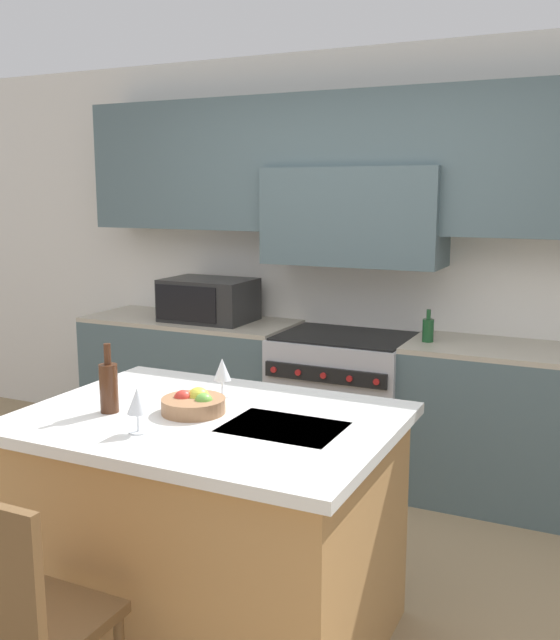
% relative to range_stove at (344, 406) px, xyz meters
% --- Properties ---
extents(ground_plane, '(10.00, 10.00, 0.00)m').
position_rel_range_stove_xyz_m(ground_plane, '(0.00, -1.74, -0.46)').
color(ground_plane, '#997F5B').
extents(back_cabinetry, '(10.00, 0.46, 2.70)m').
position_rel_range_stove_xyz_m(back_cabinetry, '(0.00, 0.27, 1.15)').
color(back_cabinetry, silver).
rests_on(back_cabinetry, ground_plane).
extents(back_counter, '(3.80, 0.62, 0.93)m').
position_rel_range_stove_xyz_m(back_counter, '(0.00, 0.02, 0.01)').
color(back_counter, '#4C6066').
rests_on(back_counter, ground_plane).
extents(range_stove, '(0.83, 0.70, 0.92)m').
position_rel_range_stove_xyz_m(range_stove, '(0.00, 0.00, 0.00)').
color(range_stove, '#B7B7BC').
rests_on(range_stove, ground_plane).
extents(microwave, '(0.60, 0.42, 0.29)m').
position_rel_range_stove_xyz_m(microwave, '(-1.00, 0.02, 0.61)').
color(microwave, black).
rests_on(microwave, back_counter).
extents(kitchen_island, '(1.45, 1.06, 0.94)m').
position_rel_range_stove_xyz_m(kitchen_island, '(0.10, -1.81, 0.02)').
color(kitchen_island, '#B7844C').
rests_on(kitchen_island, ground_plane).
extents(island_chair, '(0.42, 0.40, 0.95)m').
position_rel_range_stove_xyz_m(island_chair, '(-0.07, -2.67, 0.07)').
color(island_chair, brown).
rests_on(island_chair, ground_plane).
extents(wine_bottle, '(0.07, 0.07, 0.28)m').
position_rel_range_stove_xyz_m(wine_bottle, '(-0.28, -1.95, 0.59)').
color(wine_bottle, '#422314').
rests_on(wine_bottle, kitchen_island).
extents(wine_glass_near, '(0.08, 0.08, 0.17)m').
position_rel_range_stove_xyz_m(wine_glass_near, '(-0.02, -2.10, 0.60)').
color(wine_glass_near, white).
rests_on(wine_glass_near, kitchen_island).
extents(wine_glass_far, '(0.08, 0.08, 0.17)m').
position_rel_range_stove_xyz_m(wine_glass_far, '(0.02, -1.57, 0.60)').
color(wine_glass_far, white).
rests_on(wine_glass_far, kitchen_island).
extents(fruit_bowl, '(0.25, 0.25, 0.09)m').
position_rel_range_stove_xyz_m(fruit_bowl, '(0.03, -1.81, 0.52)').
color(fruit_bowl, '#996B47').
rests_on(fruit_bowl, kitchen_island).
extents(oil_bottle_on_counter, '(0.07, 0.07, 0.19)m').
position_rel_range_stove_xyz_m(oil_bottle_on_counter, '(0.53, -0.03, 0.54)').
color(oil_bottle_on_counter, '#194723').
rests_on(oil_bottle_on_counter, back_counter).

